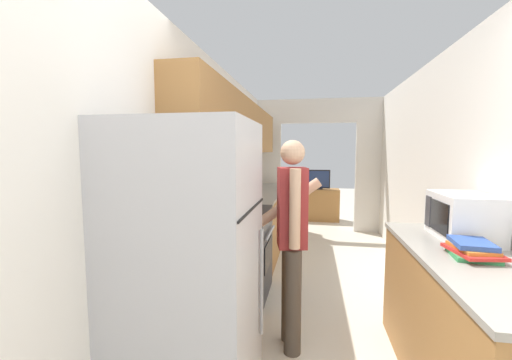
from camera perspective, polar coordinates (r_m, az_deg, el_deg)
wall_left at (r=3.50m, az=-6.61°, el=4.60°), size 0.38×7.46×2.50m
wall_right at (r=3.21m, az=33.48°, el=-0.59°), size 0.06×7.46×2.50m
wall_far_with_doorway at (r=6.10m, az=11.11°, el=4.19°), size 2.70×0.06×2.50m
counter_left at (r=4.33m, az=-0.23°, el=-8.99°), size 0.62×3.88×0.91m
counter_right at (r=2.45m, az=34.13°, el=-21.64°), size 0.62×1.68×0.91m
refrigerator at (r=1.91m, az=-12.23°, el=-15.81°), size 0.77×0.71×1.70m
range_oven at (r=3.42m, az=-3.14°, el=-12.89°), size 0.66×0.73×1.05m
person at (r=2.45m, az=6.50°, el=-10.58°), size 0.52×0.42×1.61m
microwave at (r=2.65m, az=33.48°, el=-5.54°), size 0.35×0.49×0.32m
book_stack at (r=2.26m, az=34.67°, el=-10.36°), size 0.26×0.32×0.09m
tv_cabinet at (r=7.06m, az=10.93°, el=-4.39°), size 0.96×0.42×0.69m
television at (r=6.94m, az=11.02°, el=0.06°), size 0.56×0.16×0.42m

